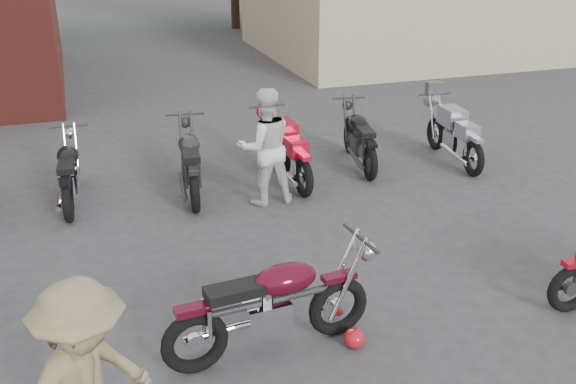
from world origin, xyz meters
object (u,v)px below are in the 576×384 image
object	(u,v)px
person_light	(265,147)
row_bike_5	(360,135)
row_bike_3	(190,158)
row_bike_4	(286,146)
row_bike_6	(454,131)
vintage_motorcycle	(273,299)
helmet	(354,338)
row_bike_2	(69,169)

from	to	relation	value
person_light	row_bike_5	bearing A→B (deg)	-153.69
row_bike_3	row_bike_4	world-z (taller)	row_bike_4
row_bike_4	row_bike_6	world-z (taller)	row_bike_4
vintage_motorcycle	helmet	bearing A→B (deg)	-19.11
person_light	row_bike_3	distance (m)	1.34
helmet	person_light	xyz separation A→B (m)	(0.21, 3.95, 0.82)
vintage_motorcycle	row_bike_3	world-z (taller)	vintage_motorcycle
helmet	row_bike_5	size ratio (longest dim) A/B	0.11
helmet	row_bike_6	xyz separation A→B (m)	(4.06, 4.67, 0.49)
person_light	row_bike_2	distance (m)	3.12
row_bike_2	row_bike_6	world-z (taller)	row_bike_6
helmet	row_bike_4	size ratio (longest dim) A/B	0.11
row_bike_3	helmet	bearing A→B (deg)	-163.18
row_bike_2	row_bike_3	world-z (taller)	row_bike_3
row_bike_5	person_light	bearing A→B (deg)	127.06
row_bike_6	row_bike_5	bearing A→B (deg)	83.16
row_bike_3	row_bike_4	xyz separation A→B (m)	(1.66, 0.05, 0.00)
row_bike_5	helmet	bearing A→B (deg)	165.11
row_bike_2	row_bike_3	size ratio (longest dim) A/B	0.93
vintage_motorcycle	row_bike_4	bearing A→B (deg)	64.97
row_bike_3	row_bike_5	bearing A→B (deg)	-77.56
helmet	row_bike_4	world-z (taller)	row_bike_4
row_bike_2	row_bike_3	xyz separation A→B (m)	(1.89, -0.21, 0.04)
vintage_motorcycle	row_bike_5	distance (m)	5.77
vintage_motorcycle	row_bike_2	bearing A→B (deg)	106.77
person_light	row_bike_5	size ratio (longest dim) A/B	0.92
person_light	helmet	bearing A→B (deg)	86.12
helmet	row_bike_3	size ratio (longest dim) A/B	0.11
row_bike_2	row_bike_6	bearing A→B (deg)	-87.81
row_bike_5	row_bike_6	world-z (taller)	row_bike_6
row_bike_4	row_bike_6	bearing A→B (deg)	-93.87
person_light	row_bike_3	size ratio (longest dim) A/B	0.89
vintage_motorcycle	row_bike_6	bearing A→B (deg)	37.26
row_bike_3	row_bike_5	xyz separation A→B (m)	(3.16, 0.32, -0.02)
row_bike_5	row_bike_6	xyz separation A→B (m)	(1.74, -0.36, 0.01)
row_bike_5	row_bike_6	bearing A→B (deg)	-91.90
helmet	row_bike_3	xyz separation A→B (m)	(-0.84, 4.72, 0.50)
vintage_motorcycle	person_light	size ratio (longest dim) A/B	1.17
vintage_motorcycle	helmet	world-z (taller)	vintage_motorcycle
row_bike_3	row_bike_2	bearing A→B (deg)	90.24
helmet	row_bike_2	distance (m)	5.66
row_bike_2	row_bike_5	distance (m)	5.05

